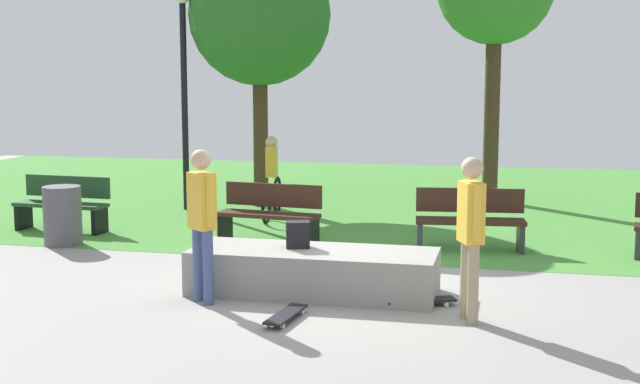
{
  "coord_description": "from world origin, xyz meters",
  "views": [
    {
      "loc": [
        1.96,
        -10.11,
        2.6
      ],
      "look_at": [
        -0.31,
        -0.25,
        1.18
      ],
      "focal_mm": 47.15,
      "sensor_mm": 36.0,
      "label": 1
    }
  ],
  "objects_px": {
    "park_bench_near_lamppost": "(470,218)",
    "lamp_post": "(184,77)",
    "park_bench_center_lawn": "(270,212)",
    "trash_bin": "(63,216)",
    "cyclist_on_bicycle": "(272,183)",
    "skater_performing_trick": "(202,213)",
    "skateboard_by_ledge": "(286,315)",
    "backpack_on_ledge": "(298,235)",
    "skater_watching": "(471,226)",
    "concrete_ledge": "(313,272)",
    "park_bench_far_right": "(63,202)",
    "skateboard_spare": "(420,300)",
    "tree_leaning_ash": "(259,15)"
  },
  "relations": [
    {
      "from": "park_bench_near_lamppost",
      "to": "lamp_post",
      "type": "relative_size",
      "value": 0.39
    },
    {
      "from": "park_bench_center_lawn",
      "to": "park_bench_near_lamppost",
      "type": "xyz_separation_m",
      "value": [
        3.05,
        0.14,
        0.0
      ]
    },
    {
      "from": "park_bench_near_lamppost",
      "to": "trash_bin",
      "type": "bearing_deg",
      "value": -170.66
    },
    {
      "from": "park_bench_center_lawn",
      "to": "trash_bin",
      "type": "bearing_deg",
      "value": -164.1
    },
    {
      "from": "cyclist_on_bicycle",
      "to": "skater_performing_trick",
      "type": "bearing_deg",
      "value": -81.54
    },
    {
      "from": "trash_bin",
      "to": "skateboard_by_ledge",
      "type": "bearing_deg",
      "value": -35.29
    },
    {
      "from": "park_bench_near_lamppost",
      "to": "backpack_on_ledge",
      "type": "bearing_deg",
      "value": -123.67
    },
    {
      "from": "skater_watching",
      "to": "park_bench_center_lawn",
      "type": "xyz_separation_m",
      "value": [
        -3.24,
        3.56,
        -0.55
      ]
    },
    {
      "from": "backpack_on_ledge",
      "to": "trash_bin",
      "type": "distance_m",
      "value": 4.6
    },
    {
      "from": "lamp_post",
      "to": "cyclist_on_bicycle",
      "type": "bearing_deg",
      "value": -14.94
    },
    {
      "from": "skateboard_by_ledge",
      "to": "concrete_ledge",
      "type": "bearing_deg",
      "value": 88.81
    },
    {
      "from": "trash_bin",
      "to": "cyclist_on_bicycle",
      "type": "distance_m",
      "value": 3.96
    },
    {
      "from": "park_bench_far_right",
      "to": "park_bench_near_lamppost",
      "type": "bearing_deg",
      "value": -0.59
    },
    {
      "from": "skateboard_by_ledge",
      "to": "lamp_post",
      "type": "xyz_separation_m",
      "value": [
        -3.83,
        6.73,
        2.48
      ]
    },
    {
      "from": "skateboard_spare",
      "to": "trash_bin",
      "type": "relative_size",
      "value": 0.9
    },
    {
      "from": "lamp_post",
      "to": "concrete_ledge",
      "type": "bearing_deg",
      "value": -55.29
    },
    {
      "from": "concrete_ledge",
      "to": "park_bench_near_lamppost",
      "type": "xyz_separation_m",
      "value": [
        1.69,
        2.94,
        0.22
      ]
    },
    {
      "from": "park_bench_center_lawn",
      "to": "trash_bin",
      "type": "relative_size",
      "value": 1.81
    },
    {
      "from": "park_bench_far_right",
      "to": "park_bench_center_lawn",
      "type": "relative_size",
      "value": 0.99
    },
    {
      "from": "lamp_post",
      "to": "skater_performing_trick",
      "type": "bearing_deg",
      "value": -66.5
    },
    {
      "from": "backpack_on_ledge",
      "to": "skateboard_by_ledge",
      "type": "xyz_separation_m",
      "value": [
        0.19,
        -1.25,
        -0.62
      ]
    },
    {
      "from": "park_bench_near_lamppost",
      "to": "tree_leaning_ash",
      "type": "bearing_deg",
      "value": 141.67
    },
    {
      "from": "skater_performing_trick",
      "to": "park_bench_near_lamppost",
      "type": "relative_size",
      "value": 1.08
    },
    {
      "from": "concrete_ledge",
      "to": "skater_performing_trick",
      "type": "relative_size",
      "value": 1.66
    },
    {
      "from": "skater_performing_trick",
      "to": "lamp_post",
      "type": "xyz_separation_m",
      "value": [
        -2.72,
        6.26,
        1.5
      ]
    },
    {
      "from": "skateboard_spare",
      "to": "lamp_post",
      "type": "relative_size",
      "value": 0.19
    },
    {
      "from": "skater_watching",
      "to": "skateboard_by_ledge",
      "type": "relative_size",
      "value": 2.14
    },
    {
      "from": "skater_watching",
      "to": "lamp_post",
      "type": "distance_m",
      "value": 8.65
    },
    {
      "from": "concrete_ledge",
      "to": "skater_watching",
      "type": "relative_size",
      "value": 1.67
    },
    {
      "from": "skater_watching",
      "to": "skateboard_by_ledge",
      "type": "xyz_separation_m",
      "value": [
        -1.9,
        -0.42,
        -0.97
      ]
    },
    {
      "from": "park_bench_near_lamppost",
      "to": "cyclist_on_bicycle",
      "type": "height_order",
      "value": "cyclist_on_bicycle"
    },
    {
      "from": "park_bench_center_lawn",
      "to": "backpack_on_ledge",
      "type": "bearing_deg",
      "value": -67.07
    },
    {
      "from": "skater_performing_trick",
      "to": "skateboard_by_ledge",
      "type": "bearing_deg",
      "value": -23.12
    },
    {
      "from": "concrete_ledge",
      "to": "backpack_on_ledge",
      "type": "bearing_deg",
      "value": 158.45
    },
    {
      "from": "concrete_ledge",
      "to": "skateboard_by_ledge",
      "type": "relative_size",
      "value": 3.58
    },
    {
      "from": "backpack_on_ledge",
      "to": "lamp_post",
      "type": "relative_size",
      "value": 0.08
    },
    {
      "from": "park_bench_near_lamppost",
      "to": "cyclist_on_bicycle",
      "type": "relative_size",
      "value": 0.9
    },
    {
      "from": "park_bench_near_lamppost",
      "to": "lamp_post",
      "type": "bearing_deg",
      "value": 154.7
    },
    {
      "from": "skater_watching",
      "to": "trash_bin",
      "type": "xyz_separation_m",
      "value": [
        -6.28,
        2.69,
        -0.58
      ]
    },
    {
      "from": "backpack_on_ledge",
      "to": "park_bench_near_lamppost",
      "type": "bearing_deg",
      "value": 39.76
    },
    {
      "from": "cyclist_on_bicycle",
      "to": "park_bench_far_right",
      "type": "bearing_deg",
      "value": -145.92
    },
    {
      "from": "park_bench_far_right",
      "to": "tree_leaning_ash",
      "type": "xyz_separation_m",
      "value": [
        2.45,
        3.3,
        3.24
      ]
    },
    {
      "from": "lamp_post",
      "to": "park_bench_far_right",
      "type": "bearing_deg",
      "value": -114.65
    },
    {
      "from": "park_bench_center_lawn",
      "to": "skater_watching",
      "type": "bearing_deg",
      "value": -47.72
    },
    {
      "from": "skateboard_spare",
      "to": "park_bench_center_lawn",
      "type": "relative_size",
      "value": 0.5
    },
    {
      "from": "backpack_on_ledge",
      "to": "skateboard_by_ledge",
      "type": "height_order",
      "value": "backpack_on_ledge"
    },
    {
      "from": "skateboard_spare",
      "to": "park_bench_far_right",
      "type": "xyz_separation_m",
      "value": [
        -6.33,
        3.29,
        0.42
      ]
    },
    {
      "from": "skater_watching",
      "to": "concrete_ledge",
      "type": "bearing_deg",
      "value": 158.09
    },
    {
      "from": "park_bench_far_right",
      "to": "backpack_on_ledge",
      "type": "bearing_deg",
      "value": -31.33
    },
    {
      "from": "concrete_ledge",
      "to": "trash_bin",
      "type": "distance_m",
      "value": 4.82
    }
  ]
}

